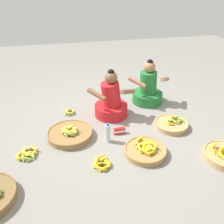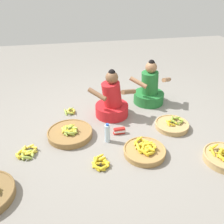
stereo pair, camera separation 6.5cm
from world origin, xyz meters
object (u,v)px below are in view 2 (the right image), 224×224
at_px(water_bottle, 107,133).
at_px(packet_carton_stack, 119,131).
at_px(banana_basket_mid_left, 145,151).
at_px(loose_bananas_front_center, 70,111).
at_px(vendor_woman_front, 112,101).
at_px(vendor_woman_behind, 149,90).
at_px(banana_basket_front_left, 172,125).
at_px(loose_bananas_back_left, 101,163).
at_px(banana_basket_near_bicycle, 70,133).
at_px(loose_bananas_mid_right, 27,153).

xyz_separation_m(water_bottle, packet_carton_stack, (0.20, 0.14, -0.09)).
distance_m(banana_basket_mid_left, loose_bananas_front_center, 1.49).
height_order(vendor_woman_front, loose_bananas_front_center, vendor_woman_front).
height_order(loose_bananas_front_center, water_bottle, water_bottle).
xyz_separation_m(vendor_woman_front, water_bottle, (-0.19, -0.67, -0.11)).
height_order(vendor_woman_behind, banana_basket_front_left, vendor_woman_behind).
distance_m(vendor_woman_behind, loose_bananas_front_center, 1.39).
relative_size(vendor_woman_front, loose_bananas_back_left, 2.79).
xyz_separation_m(loose_bananas_back_left, packet_carton_stack, (0.36, 0.58, 0.01)).
distance_m(loose_bananas_front_center, packet_carton_stack, 0.97).
distance_m(vendor_woman_front, banana_basket_near_bicycle, 0.84).
bearing_deg(banana_basket_mid_left, loose_bananas_front_center, 125.59).
xyz_separation_m(banana_basket_mid_left, loose_bananas_front_center, (-0.87, 1.21, -0.03)).
height_order(loose_bananas_back_left, packet_carton_stack, loose_bananas_back_left).
bearing_deg(loose_bananas_back_left, banana_basket_mid_left, 8.94).
xyz_separation_m(banana_basket_front_left, loose_bananas_mid_right, (-2.03, -0.21, -0.02)).
height_order(vendor_woman_front, loose_bananas_mid_right, vendor_woman_front).
bearing_deg(loose_bananas_front_center, banana_basket_mid_left, -54.41).
bearing_deg(loose_bananas_mid_right, loose_bananas_back_left, -22.52).
bearing_deg(loose_bananas_back_left, packet_carton_stack, 58.24).
bearing_deg(banana_basket_near_bicycle, loose_bananas_front_center, 87.19).
height_order(vendor_woman_behind, loose_bananas_front_center, vendor_woman_behind).
distance_m(loose_bananas_back_left, packet_carton_stack, 0.68).
distance_m(banana_basket_near_bicycle, packet_carton_stack, 0.69).
height_order(banana_basket_near_bicycle, loose_bananas_back_left, banana_basket_near_bicycle).
xyz_separation_m(vendor_woman_behind, banana_basket_near_bicycle, (-1.40, -0.76, -0.19)).
distance_m(banana_basket_front_left, loose_bananas_front_center, 1.62).
bearing_deg(loose_bananas_mid_right, packet_carton_stack, 9.83).
xyz_separation_m(banana_basket_near_bicycle, loose_bananas_front_center, (0.03, 0.65, -0.03)).
bearing_deg(loose_bananas_front_center, vendor_woman_front, -16.73).
relative_size(banana_basket_near_bicycle, banana_basket_mid_left, 1.18).
height_order(water_bottle, packet_carton_stack, water_bottle).
xyz_separation_m(banana_basket_mid_left, packet_carton_stack, (-0.21, 0.49, -0.01)).
distance_m(water_bottle, packet_carton_stack, 0.26).
relative_size(loose_bananas_front_center, water_bottle, 0.70).
xyz_separation_m(loose_bananas_front_center, loose_bananas_back_left, (0.30, -1.30, 0.00)).
xyz_separation_m(vendor_woman_behind, loose_bananas_front_center, (-1.36, -0.11, -0.22)).
bearing_deg(loose_bananas_front_center, loose_bananas_mid_right, -122.06).
xyz_separation_m(loose_bananas_back_left, water_bottle, (0.16, 0.44, 0.10)).
distance_m(vendor_woman_front, loose_bananas_back_left, 1.18).
bearing_deg(banana_basket_front_left, banana_basket_mid_left, -139.88).
relative_size(banana_basket_front_left, loose_bananas_back_left, 1.78).
bearing_deg(packet_carton_stack, water_bottle, -144.56).
relative_size(banana_basket_front_left, banana_basket_mid_left, 0.92).
xyz_separation_m(banana_basket_front_left, water_bottle, (-0.99, -0.14, 0.08)).
height_order(loose_bananas_front_center, packet_carton_stack, packet_carton_stack).
height_order(vendor_woman_front, banana_basket_mid_left, vendor_woman_front).
distance_m(vendor_woman_front, banana_basket_mid_left, 1.06).
height_order(vendor_woman_front, vendor_woman_behind, vendor_woman_behind).
relative_size(banana_basket_near_bicycle, loose_bananas_front_center, 3.20).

